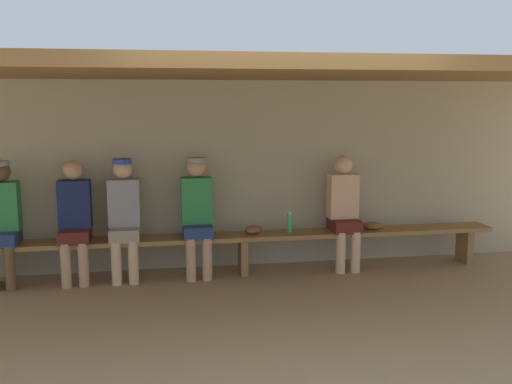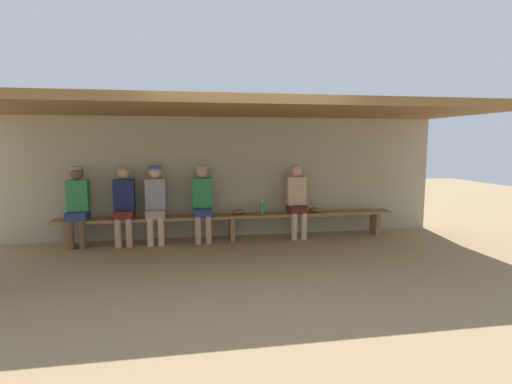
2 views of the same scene
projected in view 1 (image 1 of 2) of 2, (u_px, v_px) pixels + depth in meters
The scene contains 12 objects.
ground_plane at pixel (269, 324), 5.20m from camera, with size 24.00×24.00×0.00m, color #9E7F59.
back_wall at pixel (237, 174), 6.97m from camera, with size 8.00×0.20×2.20m, color tan.
dugout_roof at pixel (256, 70), 5.52m from camera, with size 8.00×2.80×0.12m, color brown.
bench at pixel (243, 241), 6.65m from camera, with size 6.00×0.36×0.46m.
player_rightmost at pixel (197, 211), 6.51m from camera, with size 0.34×0.42×1.34m.
player_shirtless_tan at pixel (75, 217), 6.29m from camera, with size 0.34×0.42×1.34m.
player_in_blue at pixel (344, 208), 6.80m from camera, with size 0.34×0.42×1.34m.
player_with_sunglasses at pixel (124, 214), 6.37m from camera, with size 0.34×0.42×1.34m.
player_leftmost at pixel (2, 218), 6.16m from camera, with size 0.34×0.42×1.34m.
water_bottle_blue at pixel (290, 222), 6.74m from camera, with size 0.07×0.07×0.24m.
baseball_glove_dark_brown at pixel (373, 226), 6.88m from camera, with size 0.24×0.17×0.09m, color brown.
baseball_glove_tan at pixel (253, 229), 6.68m from camera, with size 0.24×0.17×0.09m, color brown.
Camera 1 is at (-0.96, -4.85, 1.99)m, focal length 40.90 mm.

